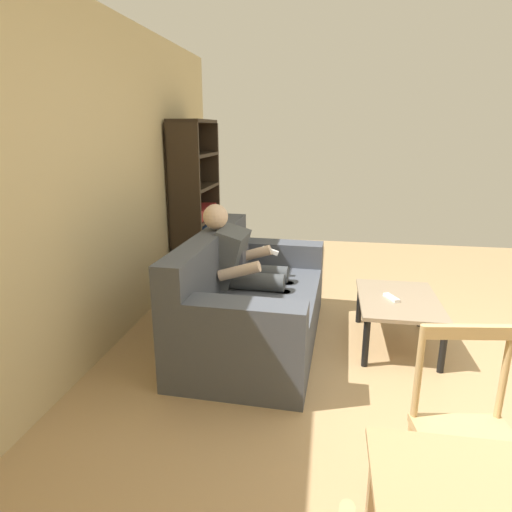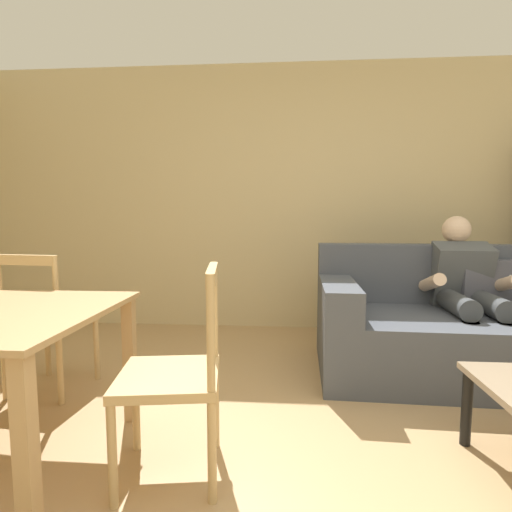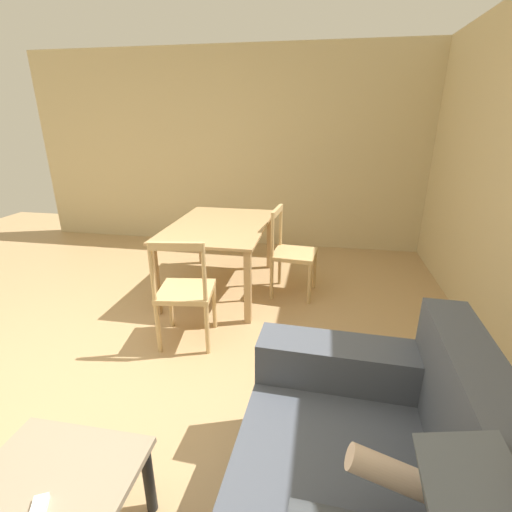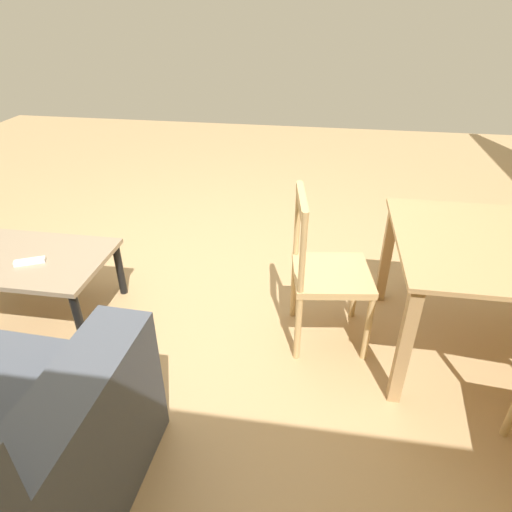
{
  "view_description": "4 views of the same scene",
  "coord_description": "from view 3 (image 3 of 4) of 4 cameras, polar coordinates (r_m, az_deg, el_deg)",
  "views": [
    {
      "loc": [
        -2.48,
        1.0,
        1.72
      ],
      "look_at": [
        0.86,
        1.56,
        0.75
      ],
      "focal_mm": 30.71,
      "sensor_mm": 36.0,
      "label": 1
    },
    {
      "loc": [
        -0.32,
        -1.23,
        1.12
      ],
      "look_at": [
        -0.48,
        0.98,
        0.9
      ],
      "focal_mm": 27.41,
      "sensor_mm": 36.0,
      "label": 2
    },
    {
      "loc": [
        1.67,
        1.37,
        1.72
      ],
      "look_at": [
        -0.48,
        0.98,
        0.9
      ],
      "focal_mm": 25.69,
      "sensor_mm": 36.0,
      "label": 3
    },
    {
      "loc": [
        -0.71,
        2.42,
        1.78
      ],
      "look_at": [
        -0.48,
        0.98,
        0.9
      ],
      "focal_mm": 30.63,
      "sensor_mm": 36.0,
      "label": 4
    }
  ],
  "objects": [
    {
      "name": "dining_chair_facing_couch",
      "position": [
        2.94,
        -11.0,
        -5.53
      ],
      "size": [
        0.48,
        0.48,
        0.91
      ],
      "color": "tan",
      "rests_on": "ground_plane"
    },
    {
      "name": "wall_side",
      "position": [
        5.32,
        -4.9,
        16.02
      ],
      "size": [
        0.12,
        5.53,
        2.61
      ],
      "primitive_type": "cube",
      "color": "#C8B586",
      "rests_on": "ground_plane"
    },
    {
      "name": "dining_table",
      "position": [
        3.8,
        -5.71,
        3.62
      ],
      "size": [
        1.42,
        0.96,
        0.71
      ],
      "color": "tan",
      "rests_on": "ground_plane"
    },
    {
      "name": "ground_plane",
      "position": [
        2.76,
        -23.93,
        -20.09
      ],
      "size": [
        8.9,
        8.9,
        0.0
      ],
      "primitive_type": "plane",
      "color": "tan"
    },
    {
      "name": "dining_chair_near_wall",
      "position": [
        3.73,
        5.57,
        0.46
      ],
      "size": [
        0.46,
        0.46,
        0.9
      ],
      "color": "tan",
      "rests_on": "ground_plane"
    }
  ]
}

